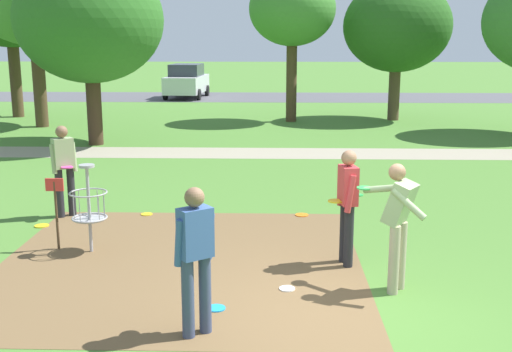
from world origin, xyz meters
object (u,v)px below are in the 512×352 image
at_px(player_throwing, 398,219).
at_px(frisbee_scattered_b, 302,215).
at_px(frisbee_far_left, 147,214).
at_px(frisbee_by_tee, 287,289).
at_px(frisbee_scattered_a, 216,308).
at_px(frisbee_mid_grass, 358,195).
at_px(disc_golf_basket, 85,205).
at_px(tree_mid_left, 292,10).
at_px(parked_car_leftmost, 187,81).
at_px(player_foreground_watching, 64,166).
at_px(player_waiting_left, 347,201).
at_px(player_waiting_right, 195,253).
at_px(frisbee_near_basket, 42,226).
at_px(tree_mid_right, 89,20).
at_px(tree_far_center, 397,26).

height_order(player_throwing, frisbee_scattered_b, player_throwing).
height_order(frisbee_far_left, frisbee_scattered_b, same).
relative_size(frisbee_by_tee, frisbee_scattered_a, 0.93).
bearing_deg(frisbee_mid_grass, disc_golf_basket, -141.65).
relative_size(tree_mid_left, parked_car_leftmost, 1.34).
relative_size(frisbee_mid_grass, frisbee_scattered_b, 0.87).
relative_size(disc_golf_basket, player_foreground_watching, 0.81).
bearing_deg(tree_mid_left, player_waiting_left, -88.58).
distance_m(frisbee_by_tee, frisbee_scattered_b, 3.59).
bearing_deg(disc_golf_basket, player_foreground_watching, 116.23).
relative_size(player_waiting_left, frisbee_mid_grass, 7.88).
bearing_deg(disc_golf_basket, frisbee_scattered_a, -43.42).
relative_size(frisbee_by_tee, frisbee_mid_grass, 0.97).
bearing_deg(frisbee_scattered_a, frisbee_far_left, 112.10).
xyz_separation_m(player_waiting_right, parked_car_leftmost, (-3.98, 28.35, -0.05)).
height_order(frisbee_mid_grass, frisbee_scattered_a, same).
bearing_deg(parked_car_leftmost, frisbee_scattered_b, -77.11).
height_order(player_throwing, frisbee_by_tee, player_throwing).
relative_size(frisbee_near_basket, tree_mid_right, 0.04).
relative_size(player_waiting_left, tree_mid_right, 0.30).
bearing_deg(player_waiting_left, player_waiting_right, -129.65).
relative_size(frisbee_scattered_a, parked_car_leftmost, 0.05).
height_order(frisbee_mid_grass, tree_mid_left, tree_mid_left).
relative_size(player_throwing, parked_car_leftmost, 0.40).
bearing_deg(tree_mid_left, disc_golf_basket, -102.80).
relative_size(frisbee_near_basket, frisbee_scattered_a, 1.12).
bearing_deg(frisbee_by_tee, tree_far_center, 75.40).
distance_m(frisbee_by_tee, tree_mid_left, 17.71).
bearing_deg(frisbee_near_basket, frisbee_far_left, 24.87).
height_order(frisbee_near_basket, frisbee_scattered_a, same).
height_order(tree_mid_right, parked_car_leftmost, tree_mid_right).
relative_size(frisbee_mid_grass, parked_car_leftmost, 0.05).
bearing_deg(player_waiting_right, player_foreground_watching, 122.56).
height_order(player_foreground_watching, frisbee_mid_grass, player_foreground_watching).
height_order(frisbee_by_tee, tree_far_center, tree_far_center).
distance_m(player_waiting_left, tree_mid_left, 16.53).
height_order(player_throwing, player_waiting_right, same).
height_order(player_waiting_right, tree_mid_left, tree_mid_left).
relative_size(disc_golf_basket, frisbee_far_left, 6.35).
height_order(frisbee_near_basket, parked_car_leftmost, parked_car_leftmost).
relative_size(disc_golf_basket, tree_far_center, 0.25).
xyz_separation_m(frisbee_near_basket, frisbee_by_tee, (4.30, -2.75, 0.00)).
bearing_deg(player_waiting_right, frisbee_by_tee, 51.90).
bearing_deg(player_waiting_left, player_foreground_watching, 154.04).
relative_size(frisbee_near_basket, tree_far_center, 0.05).
xyz_separation_m(frisbee_by_tee, frisbee_mid_grass, (1.61, 5.16, 0.00)).
bearing_deg(tree_far_center, frisbee_far_left, -116.91).
distance_m(frisbee_near_basket, frisbee_by_tee, 5.10).
xyz_separation_m(frisbee_mid_grass, frisbee_far_left, (-4.19, -1.62, 0.00)).
bearing_deg(player_throwing, parked_car_leftmost, 103.42).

